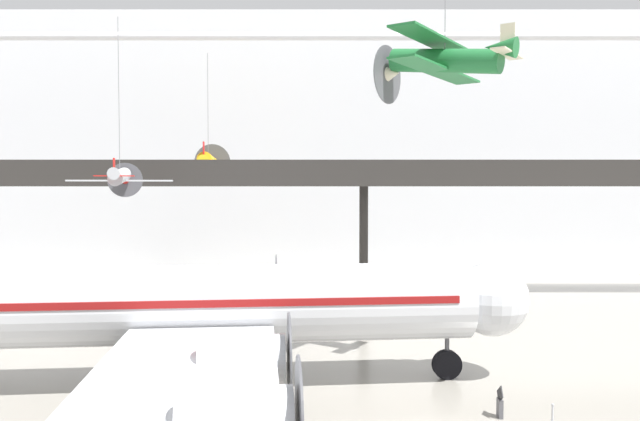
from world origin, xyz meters
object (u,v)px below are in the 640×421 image
airliner_silver_main (185,306)px  suspended_plane_silver_racer (122,177)px  suspended_plane_yellow_lowwing (210,162)px  info_sign_pedestal (502,406)px  suspended_plane_green_biplane (446,60)px

airliner_silver_main → suspended_plane_silver_racer: suspended_plane_silver_racer is taller
suspended_plane_yellow_lowwing → suspended_plane_silver_racer: suspended_plane_yellow_lowwing is taller
info_sign_pedestal → suspended_plane_yellow_lowwing: bearing=120.5°
airliner_silver_main → suspended_plane_silver_racer: (-6.79, 13.05, 5.69)m
info_sign_pedestal → airliner_silver_main: bearing=165.2°
suspended_plane_green_biplane → info_sign_pedestal: size_ratio=5.95×
suspended_plane_silver_racer → info_sign_pedestal: 26.87m
airliner_silver_main → suspended_plane_green_biplane: bearing=8.7°
suspended_plane_yellow_lowwing → info_sign_pedestal: size_ratio=8.14×
info_sign_pedestal → suspended_plane_silver_racer: bearing=140.2°
suspended_plane_green_biplane → suspended_plane_yellow_lowwing: bearing=-21.7°
suspended_plane_silver_racer → info_sign_pedestal: (19.29, -16.55, -8.70)m
suspended_plane_silver_racer → info_sign_pedestal: suspended_plane_silver_racer is taller
suspended_plane_silver_racer → info_sign_pedestal: size_ratio=9.09×
airliner_silver_main → suspended_plane_green_biplane: size_ratio=4.74×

